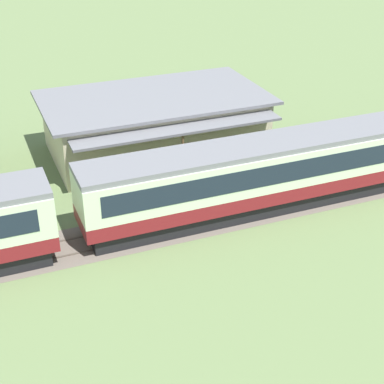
% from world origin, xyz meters
% --- Properties ---
extents(passenger_train, '(108.77, 3.14, 4.08)m').
position_xyz_m(passenger_train, '(-19.49, -0.59, 2.26)').
color(passenger_train, maroon).
rests_on(passenger_train, ground_plane).
extents(railway_track, '(161.20, 3.60, 0.04)m').
position_xyz_m(railway_track, '(-21.05, -0.59, 0.01)').
color(railway_track, '#665B51').
rests_on(railway_track, ground_plane).
extents(station_building, '(14.92, 9.75, 3.94)m').
position_xyz_m(station_building, '(-22.70, 9.17, 1.99)').
color(station_building, beige).
rests_on(station_building, ground_plane).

